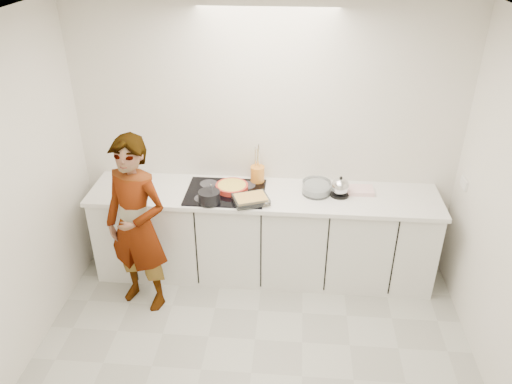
# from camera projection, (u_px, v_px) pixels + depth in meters

# --- Properties ---
(floor) EXTENTS (3.60, 3.20, 0.00)m
(floor) POSITION_uv_depth(u_px,v_px,m) (251.00, 373.00, 3.93)
(floor) COLOR #B1B2A6
(floor) RESTS_ON ground
(ceiling) EXTENTS (3.60, 3.20, 0.00)m
(ceiling) POSITION_uv_depth(u_px,v_px,m) (249.00, 35.00, 2.66)
(ceiling) COLOR white
(ceiling) RESTS_ON wall_back
(wall_back) EXTENTS (3.60, 0.00, 2.60)m
(wall_back) POSITION_uv_depth(u_px,v_px,m) (266.00, 141.00, 4.69)
(wall_back) COLOR silver
(wall_back) RESTS_ON ground
(base_cabinets) EXTENTS (3.20, 0.58, 0.87)m
(base_cabinets) POSITION_uv_depth(u_px,v_px,m) (263.00, 236.00, 4.83)
(base_cabinets) COLOR silver
(base_cabinets) RESTS_ON floor
(countertop) EXTENTS (3.24, 0.64, 0.04)m
(countertop) POSITION_uv_depth(u_px,v_px,m) (263.00, 195.00, 4.61)
(countertop) COLOR white
(countertop) RESTS_ON base_cabinets
(hob) EXTENTS (0.72, 0.54, 0.01)m
(hob) POSITION_uv_depth(u_px,v_px,m) (226.00, 192.00, 4.61)
(hob) COLOR black
(hob) RESTS_ON countertop
(tart_dish) EXTENTS (0.36, 0.36, 0.05)m
(tart_dish) POSITION_uv_depth(u_px,v_px,m) (232.00, 187.00, 4.63)
(tart_dish) COLOR red
(tart_dish) RESTS_ON hob
(saucepan) EXTENTS (0.23, 0.23, 0.18)m
(saucepan) POSITION_uv_depth(u_px,v_px,m) (209.00, 197.00, 4.41)
(saucepan) COLOR black
(saucepan) RESTS_ON hob
(baking_dish) EXTENTS (0.36, 0.32, 0.06)m
(baking_dish) POSITION_uv_depth(u_px,v_px,m) (251.00, 199.00, 4.41)
(baking_dish) COLOR silver
(baking_dish) RESTS_ON hob
(mixing_bowl) EXTENTS (0.27, 0.27, 0.12)m
(mixing_bowl) POSITION_uv_depth(u_px,v_px,m) (316.00, 188.00, 4.57)
(mixing_bowl) COLOR silver
(mixing_bowl) RESTS_ON countertop
(tea_towel) EXTENTS (0.24, 0.18, 0.04)m
(tea_towel) POSITION_uv_depth(u_px,v_px,m) (360.00, 190.00, 4.61)
(tea_towel) COLOR white
(tea_towel) RESTS_ON countertop
(kettle) EXTENTS (0.22, 0.22, 0.20)m
(kettle) POSITION_uv_depth(u_px,v_px,m) (340.00, 188.00, 4.53)
(kettle) COLOR black
(kettle) RESTS_ON countertop
(utensil_crock) EXTENTS (0.15, 0.15, 0.17)m
(utensil_crock) POSITION_uv_depth(u_px,v_px,m) (257.00, 175.00, 4.75)
(utensil_crock) COLOR orange
(utensil_crock) RESTS_ON countertop
(cook) EXTENTS (0.70, 0.57, 1.65)m
(cook) POSITION_uv_depth(u_px,v_px,m) (137.00, 226.00, 4.28)
(cook) COLOR silver
(cook) RESTS_ON floor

